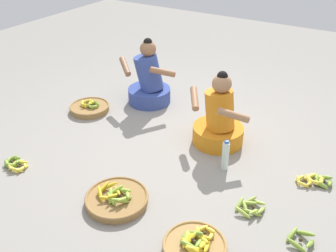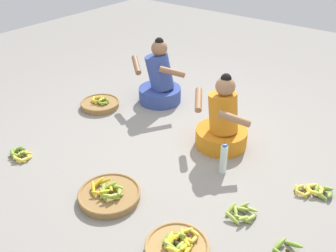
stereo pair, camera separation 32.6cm
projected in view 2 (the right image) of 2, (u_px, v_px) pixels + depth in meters
ground_plane at (180, 148)px, 3.80m from camera, size 10.00×10.00×0.00m
vendor_woman_front at (222, 124)px, 3.72m from camera, size 0.73×0.53×0.78m
vendor_woman_behind at (160, 82)px, 4.57m from camera, size 0.74×0.54×0.81m
banana_basket_near_vendor at (177, 247)px, 2.64m from camera, size 0.46×0.46×0.14m
banana_basket_near_bicycle at (109, 194)px, 3.13m from camera, size 0.52×0.52×0.14m
banana_basket_front_right at (100, 104)px, 4.54m from camera, size 0.47×0.47×0.13m
loose_bananas_front_center at (288, 250)px, 2.64m from camera, size 0.20×0.20×0.10m
loose_bananas_mid_right at (315, 191)px, 3.19m from camera, size 0.31×0.24×0.08m
loose_bananas_back_center at (241, 213)px, 2.95m from camera, size 0.23×0.25×0.09m
loose_bananas_front_left at (20, 154)px, 3.66m from camera, size 0.28×0.20×0.08m
water_bottle at (224, 159)px, 3.38m from camera, size 0.07×0.07×0.31m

